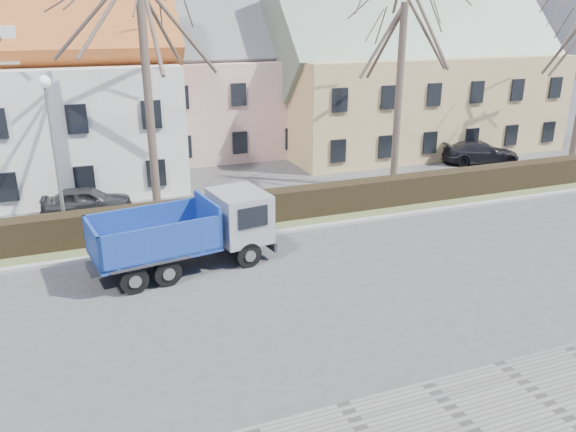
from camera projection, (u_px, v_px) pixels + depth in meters
name	position (u px, v px, depth m)	size (l,w,h in m)	color
ground	(261.00, 291.00, 18.20)	(120.00, 120.00, 0.00)	#3F3F41
curb_far	(224.00, 239.00, 22.22)	(80.00, 0.30, 0.12)	#959493
grass_strip	(215.00, 226.00, 23.63)	(80.00, 3.00, 0.10)	#4E5831
hedge	(215.00, 214.00, 23.25)	(60.00, 0.90, 1.30)	black
building_pink	(221.00, 88.00, 35.74)	(10.80, 8.80, 8.00)	#D09E93
building_yellow	(409.00, 81.00, 37.05)	(18.80, 10.80, 8.50)	tan
tree_1	(146.00, 70.00, 22.84)	(9.20, 9.20, 12.65)	#4F4037
tree_2	(400.00, 79.00, 27.14)	(8.00, 8.00, 11.00)	#4F4037
dump_truck	(178.00, 235.00, 19.33)	(6.47, 2.40, 2.59)	navy
streetlight	(56.00, 160.00, 21.29)	(0.51, 0.51, 6.47)	gray
cart_frame	(94.00, 254.00, 20.15)	(0.76, 0.43, 0.70)	silver
parked_car_a	(87.00, 201.00, 24.88)	(1.54, 3.84, 1.31)	#29292D
parked_car_b	(480.00, 152.00, 33.51)	(1.85, 4.54, 1.32)	black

